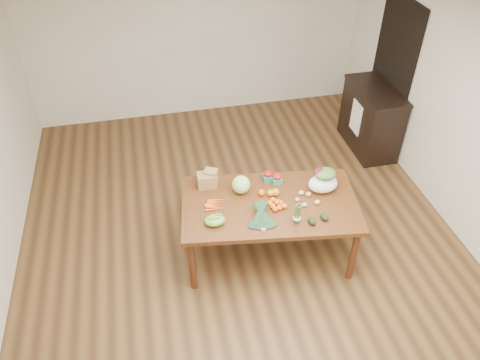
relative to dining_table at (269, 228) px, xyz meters
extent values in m
plane|color=brown|center=(-0.25, 0.25, -0.38)|extent=(6.00, 6.00, 0.00)
cube|color=white|center=(-0.25, 0.25, 2.33)|extent=(5.00, 6.00, 0.02)
cube|color=silver|center=(-0.25, 3.25, 0.98)|extent=(5.00, 0.02, 2.70)
cube|color=silver|center=(2.25, 0.25, 0.98)|extent=(0.02, 6.00, 2.70)
cube|color=#533313|center=(0.00, 0.00, 0.00)|extent=(1.94, 1.26, 0.75)
cube|color=black|center=(2.23, 1.85, 0.68)|extent=(0.02, 1.00, 2.10)
cube|color=black|center=(1.97, 1.69, 0.10)|extent=(0.52, 1.02, 0.94)
cube|color=white|center=(1.71, 1.65, 0.18)|extent=(0.02, 0.28, 0.45)
sphere|color=#ABDA7D|center=(-0.25, 0.24, 0.47)|extent=(0.20, 0.20, 0.20)
sphere|color=orange|center=(-0.06, 0.13, 0.41)|extent=(0.07, 0.07, 0.07)
sphere|color=#FF9B0F|center=(0.03, 0.11, 0.41)|extent=(0.07, 0.07, 0.07)
sphere|color=orange|center=(0.09, 0.10, 0.42)|extent=(0.08, 0.08, 0.08)
ellipsoid|color=#6CB83E|center=(-0.61, -0.18, 0.42)|extent=(0.21, 0.15, 0.09)
ellipsoid|color=tan|center=(0.28, -0.04, 0.40)|extent=(0.05, 0.04, 0.04)
ellipsoid|color=tan|center=(0.33, -0.13, 0.40)|extent=(0.06, 0.05, 0.05)
ellipsoid|color=tan|center=(0.42, 0.01, 0.40)|extent=(0.06, 0.05, 0.05)
ellipsoid|color=tan|center=(0.35, 0.05, 0.40)|extent=(0.06, 0.05, 0.05)
ellipsoid|color=tan|center=(0.47, -0.12, 0.40)|extent=(0.06, 0.05, 0.05)
ellipsoid|color=black|center=(0.32, -0.38, 0.41)|extent=(0.10, 0.12, 0.07)
ellipsoid|color=black|center=(0.46, -0.35, 0.41)|extent=(0.10, 0.12, 0.07)
camera|label=1|loc=(-1.09, -3.43, 3.62)|focal=35.00mm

